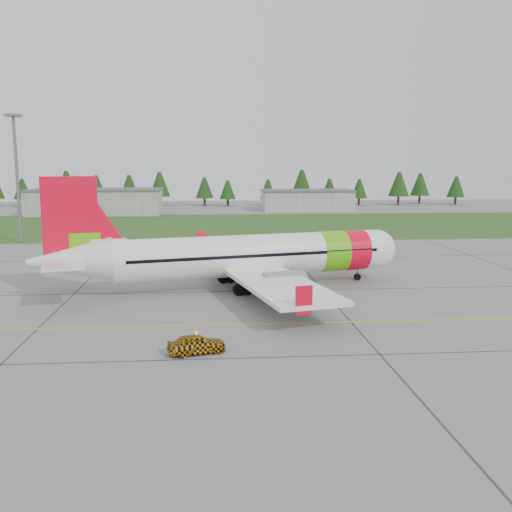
{
  "coord_description": "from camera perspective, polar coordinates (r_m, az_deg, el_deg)",
  "views": [
    {
      "loc": [
        -1.37,
        -36.3,
        12.88
      ],
      "look_at": [
        3.06,
        18.8,
        3.81
      ],
      "focal_mm": 40.0,
      "sensor_mm": 36.0,
      "label": 1
    }
  ],
  "objects": [
    {
      "name": "hangar_west",
      "position": [
        149.4,
        -15.7,
        5.19
      ],
      "size": [
        32.0,
        14.0,
        6.0
      ],
      "primitive_type": "cube",
      "color": "#A8A8A3",
      "rests_on": "ground"
    },
    {
      "name": "follow_me_car",
      "position": [
        39.12,
        -6.0,
        -6.91
      ],
      "size": [
        1.72,
        1.89,
        3.96
      ],
      "primitive_type": "imported",
      "rotation": [
        0.0,
        0.0,
        1.84
      ],
      "color": "#EEA20D",
      "rests_on": "ground"
    },
    {
      "name": "taxi_guideline",
      "position": [
        46.15,
        -2.73,
        -6.88
      ],
      "size": [
        120.0,
        0.25,
        0.02
      ],
      "primitive_type": "cube",
      "color": "gold",
      "rests_on": "ground"
    },
    {
      "name": "treeline",
      "position": [
        174.48,
        -4.17,
        6.71
      ],
      "size": [
        160.0,
        8.0,
        10.0
      ],
      "primitive_type": null,
      "color": "#1C3F14",
      "rests_on": "ground"
    },
    {
      "name": "grass_strip",
      "position": [
        119.01,
        -3.92,
        3.1
      ],
      "size": [
        320.0,
        50.0,
        0.03
      ],
      "primitive_type": "cube",
      "color": "#30561E",
      "rests_on": "ground"
    },
    {
      "name": "floodlight_mast",
      "position": [
        99.19,
        -22.76,
        6.94
      ],
      "size": [
        0.5,
        0.5,
        20.0
      ],
      "primitive_type": "cylinder",
      "color": "slate",
      "rests_on": "ground"
    },
    {
      "name": "aircraft",
      "position": [
        58.77,
        -1.11,
        -0.0
      ],
      "size": [
        37.91,
        35.6,
        11.64
      ],
      "rotation": [
        0.0,
        0.0,
        0.23
      ],
      "color": "white",
      "rests_on": "ground"
    },
    {
      "name": "ground",
      "position": [
        38.54,
        -2.33,
        -10.21
      ],
      "size": [
        320.0,
        320.0,
        0.0
      ],
      "primitive_type": "plane",
      "color": "gray",
      "rests_on": "ground"
    },
    {
      "name": "hangar_east",
      "position": [
        156.88,
        5.11,
        5.53
      ],
      "size": [
        24.0,
        12.0,
        5.2
      ],
      "primitive_type": "cube",
      "color": "#A8A8A3",
      "rests_on": "ground"
    }
  ]
}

